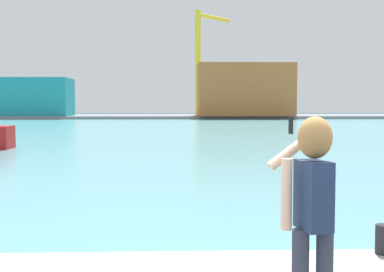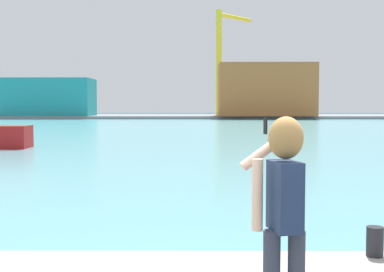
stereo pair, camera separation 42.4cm
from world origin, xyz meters
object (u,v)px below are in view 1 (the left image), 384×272
object	(u,v)px
person_photographer	(312,199)
port_crane	(201,54)
warehouse_right	(244,90)
warehouse_left	(27,97)
harbor_bollard	(384,239)

from	to	relation	value
person_photographer	port_crane	xyz separation A→B (m)	(4.11, 89.55, 10.05)
person_photographer	warehouse_right	bearing A→B (deg)	-19.01
warehouse_right	port_crane	xyz separation A→B (m)	(-7.42, 2.66, 6.60)
warehouse_left	warehouse_right	distance (m)	38.09
port_crane	harbor_bollard	bearing A→B (deg)	-91.73
warehouse_right	port_crane	distance (m)	10.28
harbor_bollard	person_photographer	bearing A→B (deg)	-125.54
person_photographer	warehouse_left	xyz separation A→B (m)	(-26.54, 87.18, 2.23)
person_photographer	port_crane	bearing A→B (deg)	-14.07
harbor_bollard	warehouse_right	distance (m)	85.54
harbor_bollard	port_crane	xyz separation A→B (m)	(2.64, 87.50, 10.94)
person_photographer	harbor_bollard	distance (m)	2.68
warehouse_left	person_photographer	bearing A→B (deg)	-73.07
person_photographer	harbor_bollard	world-z (taller)	person_photographer
person_photographer	warehouse_left	distance (m)	91.16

